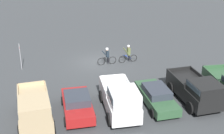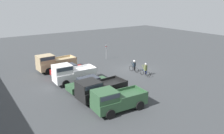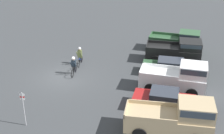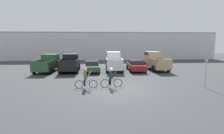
{
  "view_description": "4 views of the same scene",
  "coord_description": "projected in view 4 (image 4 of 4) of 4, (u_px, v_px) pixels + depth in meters",
  "views": [
    {
      "loc": [
        4.97,
        26.91,
        11.37
      ],
      "look_at": [
        -0.32,
        4.13,
        1.2
      ],
      "focal_mm": 50.0,
      "sensor_mm": 36.0,
      "label": 1
    },
    {
      "loc": [
        -22.06,
        19.34,
        9.41
      ],
      "look_at": [
        -0.32,
        4.13,
        1.2
      ],
      "focal_mm": 35.0,
      "sensor_mm": 36.0,
      "label": 2
    },
    {
      "loc": [
        22.05,
        9.24,
        11.94
      ],
      "look_at": [
        -0.32,
        4.13,
        1.2
      ],
      "focal_mm": 50.0,
      "sensor_mm": 36.0,
      "label": 3
    },
    {
      "loc": [
        -1.69,
        -13.32,
        3.75
      ],
      "look_at": [
        -0.32,
        4.13,
        1.2
      ],
      "focal_mm": 28.0,
      "sensor_mm": 36.0,
      "label": 4
    }
  ],
  "objects": [
    {
      "name": "cyclist_1",
      "position": [
        86.0,
        78.0,
        14.04
      ],
      "size": [
        1.83,
        0.48,
        1.73
      ],
      "color": "black",
      "rests_on": "ground_plane"
    },
    {
      "name": "pickup_truck_3",
      "position": [
        155.0,
        61.0,
        23.48
      ],
      "size": [
        2.41,
        5.33,
        2.39
      ],
      "color": "tan",
      "rests_on": "ground_plane"
    },
    {
      "name": "pickup_truck_1",
      "position": [
        70.0,
        62.0,
        22.31
      ],
      "size": [
        2.44,
        5.03,
        2.15
      ],
      "color": "black",
      "rests_on": "ground_plane"
    },
    {
      "name": "pickup_truck_2",
      "position": [
        114.0,
        61.0,
        23.0
      ],
      "size": [
        2.3,
        5.02,
        2.38
      ],
      "color": "white",
      "rests_on": "ground_plane"
    },
    {
      "name": "ground_plane",
      "position": [
        120.0,
        89.0,
        13.81
      ],
      "size": [
        80.0,
        80.0,
        0.0
      ],
      "primitive_type": "plane",
      "color": "#383A3D"
    },
    {
      "name": "sedan_0",
      "position": [
        92.0,
        66.0,
        22.14
      ],
      "size": [
        1.98,
        4.79,
        1.36
      ],
      "color": "#2D5133",
      "rests_on": "ground_plane"
    },
    {
      "name": "fire_lane_sign",
      "position": [
        206.0,
        70.0,
        14.26
      ],
      "size": [
        0.07,
        0.3,
        2.44
      ],
      "color": "#9E9EA3",
      "rests_on": "ground_plane"
    },
    {
      "name": "cyclist_0",
      "position": [
        111.0,
        77.0,
        14.33
      ],
      "size": [
        1.81,
        0.48,
        1.67
      ],
      "color": "black",
      "rests_on": "ground_plane"
    },
    {
      "name": "pickup_truck_0",
      "position": [
        48.0,
        63.0,
        22.08
      ],
      "size": [
        2.47,
        5.0,
        2.12
      ],
      "color": "#2D5133",
      "rests_on": "ground_plane"
    },
    {
      "name": "warehouse_building",
      "position": [
        105.0,
        46.0,
        41.1
      ],
      "size": [
        45.87,
        12.16,
        5.65
      ],
      "color": "silver",
      "rests_on": "ground_plane"
    },
    {
      "name": "sedan_1",
      "position": [
        136.0,
        65.0,
        22.45
      ],
      "size": [
        2.08,
        4.34,
        1.42
      ],
      "color": "maroon",
      "rests_on": "ground_plane"
    }
  ]
}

